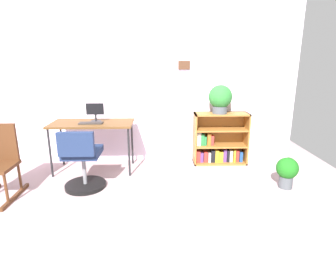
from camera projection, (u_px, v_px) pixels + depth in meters
The scene contains 9 objects.
ground_plane at pixel (115, 239), 2.56m from camera, with size 6.24×6.24×0.00m, color #A98E91.
wall_back at pixel (131, 81), 4.30m from camera, with size 5.20×0.12×2.58m.
desk at pixel (92, 126), 3.99m from camera, with size 1.17×0.56×0.73m.
monitor at pixel (95, 112), 3.98m from camera, with size 0.25×0.15×0.27m.
keyboard at pixel (91, 123), 3.90m from camera, with size 0.33×0.13×0.02m, color #2E2825.
office_chair at pixel (82, 163), 3.46m from camera, with size 0.52×0.55×0.81m.
bookshelf_low at pixel (218, 141), 4.40m from camera, with size 0.84×0.30×0.81m.
potted_plant_on_shelf at pixel (220, 98), 4.17m from camera, with size 0.35×0.35×0.43m.
potted_plant_floor at pixel (287, 171), 3.53m from camera, with size 0.28×0.28×0.41m.
Camera 1 is at (0.42, -2.23, 1.61)m, focal length 29.47 mm.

